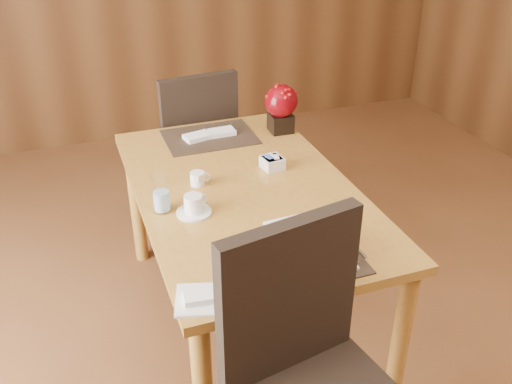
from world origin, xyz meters
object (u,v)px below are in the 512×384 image
object	(u,v)px
coffee_cup	(194,206)
near_chair	(310,372)
dining_table	(245,207)
creamer_jug	(198,179)
far_chair	(194,142)
berry_decor	(281,105)
sugar_caddy	(272,163)
water_glass	(161,193)
bread_plate	(200,300)
soup_setting	(307,246)

from	to	relation	value
coffee_cup	near_chair	world-z (taller)	near_chair
dining_table	coffee_cup	xyz separation A→B (m)	(-0.26, -0.13, 0.13)
creamer_jug	far_chair	bearing A→B (deg)	84.08
creamer_jug	berry_decor	distance (m)	0.69
sugar_caddy	far_chair	size ratio (longest dim) A/B	0.09
dining_table	far_chair	xyz separation A→B (m)	(0.01, 0.94, -0.10)
coffee_cup	creamer_jug	size ratio (longest dim) A/B	1.73
coffee_cup	far_chair	bearing A→B (deg)	76.08
coffee_cup	creamer_jug	world-z (taller)	coffee_cup
water_glass	creamer_jug	distance (m)	0.25
water_glass	berry_decor	world-z (taller)	berry_decor
dining_table	coffee_cup	world-z (taller)	coffee_cup
far_chair	sugar_caddy	bearing A→B (deg)	95.43
sugar_caddy	berry_decor	bearing A→B (deg)	62.94
bread_plate	far_chair	size ratio (longest dim) A/B	0.16
coffee_cup	creamer_jug	bearing A→B (deg)	71.54
water_glass	soup_setting	bearing A→B (deg)	-50.03
berry_decor	creamer_jug	bearing A→B (deg)	-143.38
bread_plate	near_chair	world-z (taller)	near_chair
soup_setting	creamer_jug	bearing A→B (deg)	106.32
water_glass	far_chair	bearing A→B (deg)	69.44
water_glass	bread_plate	world-z (taller)	water_glass
berry_decor	near_chair	size ratio (longest dim) A/B	0.23
dining_table	coffee_cup	bearing A→B (deg)	-153.44
bread_plate	soup_setting	bearing A→B (deg)	12.56
coffee_cup	water_glass	world-z (taller)	water_glass
water_glass	sugar_caddy	bearing A→B (deg)	19.61
dining_table	soup_setting	size ratio (longest dim) A/B	5.41
coffee_cup	sugar_caddy	world-z (taller)	coffee_cup
berry_decor	bread_plate	xyz separation A→B (m)	(-0.74, -1.15, -0.14)
soup_setting	berry_decor	size ratio (longest dim) A/B	1.11
water_glass	dining_table	bearing A→B (deg)	10.33
berry_decor	far_chair	bearing A→B (deg)	129.31
water_glass	sugar_caddy	distance (m)	0.58
sugar_caddy	bread_plate	xyz separation A→B (m)	(-0.55, -0.77, -0.02)
coffee_cup	soup_setting	bearing A→B (deg)	-55.29
sugar_caddy	near_chair	world-z (taller)	near_chair
dining_table	sugar_caddy	size ratio (longest dim) A/B	16.51
bread_plate	far_chair	xyz separation A→B (m)	(0.38, 1.59, -0.20)
creamer_jug	sugar_caddy	bearing A→B (deg)	12.08
berry_decor	far_chair	world-z (taller)	berry_decor
creamer_jug	near_chair	bearing A→B (deg)	-78.62
berry_decor	bread_plate	size ratio (longest dim) A/B	1.60
berry_decor	near_chair	xyz separation A→B (m)	(-0.47, -1.41, -0.29)
dining_table	soup_setting	distance (m)	0.58
soup_setting	water_glass	world-z (taller)	water_glass
water_glass	near_chair	xyz separation A→B (m)	(0.27, -0.84, -0.23)
bread_plate	near_chair	size ratio (longest dim) A/B	0.14
soup_setting	creamer_jug	xyz separation A→B (m)	(-0.22, 0.65, -0.02)
creamer_jug	far_chair	world-z (taller)	far_chair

